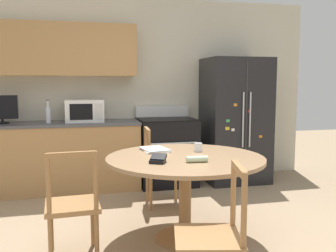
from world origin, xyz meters
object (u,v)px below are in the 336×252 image
Objects in this scene: refrigerator at (235,120)px; oven_range at (167,151)px; countertop_tv at (2,108)px; dining_chair_left at (72,206)px; dining_chair_near at (212,238)px; candle_glass at (198,148)px; microwave at (85,111)px; wallet at (158,160)px; dining_chair_far at (161,168)px; counter_bottle at (48,114)px.

refrigerator is 1.62× the size of oven_range.
countertop_tv is 0.42× the size of dining_chair_left.
dining_chair_near is at bearing -97.46° from oven_range.
candle_glass is (1.16, 0.35, 0.36)m from dining_chair_left.
microwave is at bearing 177.60° from refrigerator.
countertop_tv reaches higher than wallet.
dining_chair_far is (0.83, -0.92, -0.61)m from microwave.
counter_bottle is (-0.45, -0.07, -0.03)m from microwave.
dining_chair_near is (0.87, -0.83, 0.00)m from dining_chair_left.
countertop_tv is at bearing -112.42° from dining_chair_far.
counter_bottle is 1.65m from dining_chair_far.
dining_chair_left is at bearing -81.10° from counter_bottle.
dining_chair_near is at bearing -75.78° from microwave.
refrigerator is at bearing -1.45° from countertop_tv.
refrigerator is at bearing -13.01° from dining_chair_near.
dining_chair_near reaches higher than wallet.
microwave is 0.54× the size of dining_chair_far.
refrigerator reaches higher than oven_range.
wallet is (-0.56, -2.05, 0.32)m from oven_range.
candle_glass is at bearing -47.88° from counter_bottle.
countertop_tv is at bearing 109.87° from dining_chair_left.
counter_bottle reaches higher than dining_chair_far.
counter_bottle is at bearing -119.66° from dining_chair_far.
dining_chair_far is at bearing 46.23° from dining_chair_left.
wallet is at bearing -9.73° from dining_chair_far.
refrigerator reaches higher than microwave.
microwave is at bearing 121.01° from candle_glass.
dining_chair_far is at bearing -33.52° from counter_bottle.
refrigerator is 1.94m from candle_glass.
microwave is at bearing -133.98° from dining_chair_far.
oven_range is 6.43× the size of wallet.
counter_bottle is (0.56, -0.06, -0.08)m from countertop_tv.
countertop_tv is 2.27× the size of wallet.
candle_glass is (0.19, -0.78, 0.36)m from dining_chair_far.
dining_chair_near is (1.18, -2.82, -0.58)m from counter_bottle.
microwave is at bearing 8.35° from counter_bottle.
oven_range is 2.86m from dining_chair_near.
dining_chair_far is at bearing 103.64° from candle_glass.
dining_chair_far is at bearing -47.84° from microwave.
countertop_tv is 0.42× the size of dining_chair_near.
dining_chair_near is at bearing -58.83° from countertop_tv.
oven_range is 2.36m from dining_chair_left.
dining_chair_near is (-0.37, -2.84, -0.03)m from oven_range.
countertop_tv is 1.28× the size of counter_bottle.
microwave is 1.38m from dining_chair_far.
refrigerator reaches higher than dining_chair_left.
countertop_tv is at bearing 174.11° from counter_bottle.
microwave is 0.54× the size of dining_chair_left.
refrigerator is 21.21× the size of candle_glass.
dining_chair_left is 1.00× the size of dining_chair_near.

